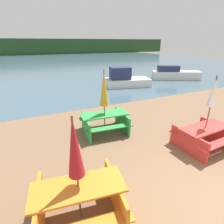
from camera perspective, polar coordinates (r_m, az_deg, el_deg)
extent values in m
cube|color=#425B6B|center=(33.55, -19.87, 15.20)|extent=(60.00, 50.00, 0.00)
cube|color=#284723|center=(53.34, -22.71, 19.08)|extent=(80.00, 1.60, 4.00)
cube|color=orange|center=(3.53, -10.95, -22.92)|extent=(1.79, 0.93, 0.04)
cube|color=orange|center=(4.17, -11.54, -21.01)|extent=(1.73, 0.52, 0.04)
cube|color=orange|center=(3.86, -22.44, -28.06)|extent=(0.26, 1.38, 0.74)
cube|color=orange|center=(3.91, 1.04, -25.17)|extent=(0.26, 1.38, 0.74)
cube|color=red|center=(6.30, 28.23, -4.51)|extent=(1.73, 0.76, 0.04)
cube|color=red|center=(6.17, 31.91, -8.48)|extent=(1.71, 0.34, 0.04)
cube|color=red|center=(6.69, 24.10, -4.66)|extent=(1.71, 0.34, 0.04)
cube|color=red|center=(5.94, 23.55, -9.23)|extent=(0.12, 1.38, 0.68)
cube|color=red|center=(7.01, 31.11, -5.81)|extent=(0.12, 1.38, 0.68)
cube|color=green|center=(6.47, -2.45, -0.72)|extent=(1.77, 0.85, 0.04)
cube|color=green|center=(6.12, -0.85, -5.18)|extent=(1.73, 0.43, 0.04)
cube|color=green|center=(7.07, -3.76, -1.34)|extent=(1.73, 0.43, 0.04)
cube|color=green|center=(6.47, -8.49, -4.65)|extent=(0.19, 1.38, 0.72)
cube|color=green|center=(6.85, 3.34, -2.86)|extent=(0.19, 1.38, 0.72)
cylinder|color=brown|center=(3.31, -11.38, -18.82)|extent=(0.04, 0.04, 2.18)
cone|color=#A81923|center=(3.00, -12.14, -11.14)|extent=(0.29, 0.29, 1.13)
cylinder|color=brown|center=(6.13, 29.02, -0.51)|extent=(0.04, 0.04, 2.35)
cone|color=white|center=(5.93, 30.28, 5.87)|extent=(0.23, 0.23, 0.93)
cylinder|color=brown|center=(6.31, -2.52, 3.04)|extent=(0.04, 0.04, 2.37)
cone|color=gold|center=(6.16, -2.60, 7.84)|extent=(0.32, 0.32, 1.28)
cube|color=silver|center=(13.85, 5.09, 9.63)|extent=(3.66, 2.33, 0.59)
cube|color=navy|center=(13.55, 2.66, 12.60)|extent=(1.71, 1.43, 0.89)
cube|color=silver|center=(17.45, 20.14, 11.21)|extent=(4.33, 2.98, 0.73)
cube|color=navy|center=(17.14, 17.93, 13.41)|extent=(2.05, 1.59, 0.51)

